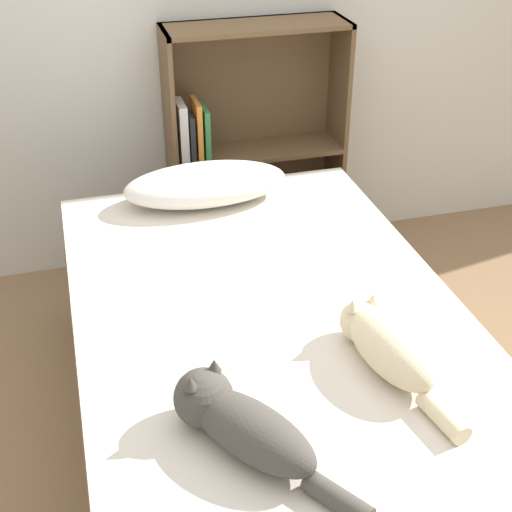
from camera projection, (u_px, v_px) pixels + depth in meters
ground_plane at (266, 439)px, 2.50m from camera, size 8.00×8.00×0.00m
bed at (267, 378)px, 2.35m from camera, size 1.21×1.84×0.58m
pillow at (206, 184)px, 2.76m from camera, size 0.64×0.29×0.14m
cat_light at (387, 345)px, 1.93m from camera, size 0.21×0.51×0.15m
cat_dark at (239, 422)px, 1.68m from camera, size 0.37×0.49×0.17m
bookshelf at (248, 145)px, 3.27m from camera, size 0.79×0.26×1.13m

